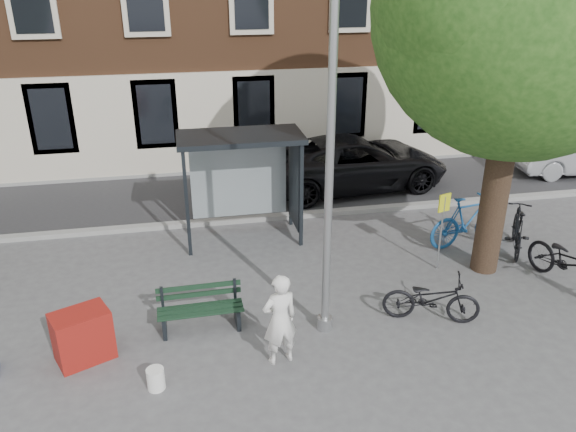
# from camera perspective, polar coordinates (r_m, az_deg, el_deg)

# --- Properties ---
(ground) EXTENTS (90.00, 90.00, 0.00)m
(ground) POSITION_cam_1_polar(r_m,az_deg,el_deg) (10.53, 3.72, -11.32)
(ground) COLOR #4C4C4F
(ground) RESTS_ON ground
(road) EXTENTS (40.00, 4.00, 0.01)m
(road) POSITION_cam_1_polar(r_m,az_deg,el_deg) (16.61, -2.38, 2.51)
(road) COLOR #28282B
(road) RESTS_ON ground
(curb_near) EXTENTS (40.00, 0.25, 0.12)m
(curb_near) POSITION_cam_1_polar(r_m,az_deg,el_deg) (14.77, -1.16, -0.08)
(curb_near) COLOR gray
(curb_near) RESTS_ON ground
(curb_far) EXTENTS (40.00, 0.25, 0.12)m
(curb_far) POSITION_cam_1_polar(r_m,az_deg,el_deg) (18.45, -3.36, 4.90)
(curb_far) COLOR gray
(curb_far) RESTS_ON ground
(lamppost) EXTENTS (0.28, 0.35, 6.11)m
(lamppost) POSITION_cam_1_polar(r_m,az_deg,el_deg) (9.21, 4.18, 2.96)
(lamppost) COLOR #9EA0A3
(lamppost) RESTS_ON ground
(bus_shelter) EXTENTS (2.85, 1.45, 2.62)m
(bus_shelter) POSITION_cam_1_polar(r_m,az_deg,el_deg) (13.18, -3.16, 5.54)
(bus_shelter) COLOR #1E2328
(bus_shelter) RESTS_ON ground
(painter) EXTENTS (0.68, 0.52, 1.65)m
(painter) POSITION_cam_1_polar(r_m,az_deg,el_deg) (9.29, -0.83, -10.48)
(painter) COLOR white
(painter) RESTS_ON ground
(bench) EXTENTS (1.55, 0.54, 0.79)m
(bench) POSITION_cam_1_polar(r_m,az_deg,el_deg) (10.46, -8.88, -9.45)
(bench) COLOR #1E2328
(bench) RESTS_ON ground
(bike_a) EXTENTS (1.88, 1.18, 0.93)m
(bike_a) POSITION_cam_1_polar(r_m,az_deg,el_deg) (10.82, 14.35, -8.12)
(bike_a) COLOR black
(bike_a) RESTS_ON ground
(bike_b) EXTENTS (2.14, 0.97, 1.24)m
(bike_b) POSITION_cam_1_polar(r_m,az_deg,el_deg) (13.84, 17.82, -0.46)
(bike_b) COLOR #1A5190
(bike_b) RESTS_ON ground
(bike_c) EXTENTS (1.16, 2.20, 1.10)m
(bike_c) POSITION_cam_1_polar(r_m,az_deg,el_deg) (12.86, 26.68, -4.26)
(bike_c) COLOR black
(bike_c) RESTS_ON ground
(bike_d) EXTENTS (1.32, 1.85, 1.09)m
(bike_d) POSITION_cam_1_polar(r_m,az_deg,el_deg) (13.97, 22.30, -1.26)
(bike_d) COLOR black
(bike_d) RESTS_ON ground
(car_dark) EXTENTS (5.80, 3.13, 1.55)m
(car_dark) POSITION_cam_1_polar(r_m,az_deg,el_deg) (16.86, 6.77, 5.47)
(car_dark) COLOR black
(car_dark) RESTS_ON ground
(red_stand) EXTENTS (1.07, 0.92, 0.90)m
(red_stand) POSITION_cam_1_polar(r_m,az_deg,el_deg) (10.15, -20.14, -11.37)
(red_stand) COLOR maroon
(red_stand) RESTS_ON ground
(bucket_a) EXTENTS (0.34, 0.34, 0.36)m
(bucket_a) POSITION_cam_1_polar(r_m,az_deg,el_deg) (9.37, -13.28, -15.80)
(bucket_a) COLOR white
(bucket_a) RESTS_ON ground
(bucket_c) EXTENTS (0.33, 0.33, 0.36)m
(bucket_c) POSITION_cam_1_polar(r_m,az_deg,el_deg) (10.36, -19.54, -12.31)
(bucket_c) COLOR silver
(bucket_c) RESTS_ON ground
(notice_sign) EXTENTS (0.30, 0.12, 1.76)m
(notice_sign) POSITION_cam_1_polar(r_m,az_deg,el_deg) (12.31, 15.46, -0.05)
(notice_sign) COLOR #9EA0A3
(notice_sign) RESTS_ON ground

